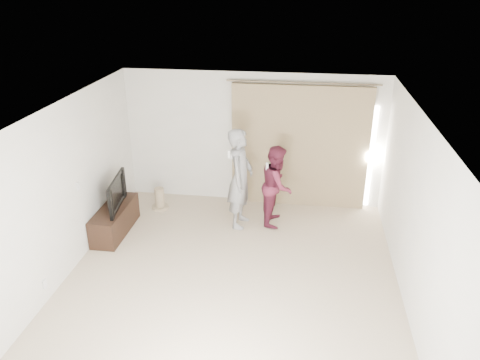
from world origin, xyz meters
name	(u,v)px	position (x,y,z in m)	size (l,w,h in m)	color
floor	(231,278)	(0.00, 0.00, 0.00)	(5.50, 5.50, 0.00)	#C6B094
wall_back	(253,139)	(0.00, 2.75, 1.30)	(5.00, 0.04, 2.60)	silver
wall_left	(64,191)	(-2.50, 0.00, 1.30)	(0.04, 5.50, 2.60)	silver
ceiling	(230,113)	(0.00, 0.00, 2.60)	(5.00, 5.50, 0.01)	white
curtain	(300,147)	(0.91, 2.68, 1.20)	(2.80, 0.11, 2.46)	tan
tv_console	(115,220)	(-2.27, 1.09, 0.25)	(0.44, 1.28, 0.49)	black
tv	(112,193)	(-2.27, 1.09, 0.78)	(0.98, 0.13, 0.57)	black
scratching_post	(160,200)	(-1.75, 2.09, 0.18)	(0.33, 0.33, 0.43)	tan
person_man	(240,178)	(-0.10, 1.69, 0.92)	(0.51, 0.72, 1.84)	gray
person_woman	(277,185)	(0.54, 1.88, 0.75)	(0.61, 0.76, 1.49)	maroon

